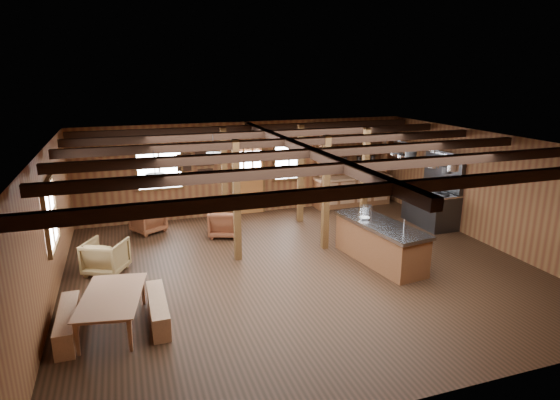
{
  "coord_description": "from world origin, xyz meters",
  "views": [
    {
      "loc": [
        -3.55,
        -8.93,
        4.25
      ],
      "look_at": [
        -0.11,
        1.17,
        1.28
      ],
      "focal_mm": 30.0,
      "sensor_mm": 36.0,
      "label": 1
    }
  ],
  "objects_px": {
    "kitchen_island": "(380,242)",
    "armchair_a": "(148,220)",
    "armchair_c": "(106,257)",
    "commercial_range": "(433,202)",
    "armchair_b": "(224,223)",
    "dining_table": "(115,311)"
  },
  "relations": [
    {
      "from": "kitchen_island",
      "to": "commercial_range",
      "type": "relative_size",
      "value": 1.24
    },
    {
      "from": "armchair_c",
      "to": "dining_table",
      "type": "bearing_deg",
      "value": 121.22
    },
    {
      "from": "armchair_b",
      "to": "armchair_c",
      "type": "relative_size",
      "value": 0.98
    },
    {
      "from": "kitchen_island",
      "to": "armchair_b",
      "type": "height_order",
      "value": "kitchen_island"
    },
    {
      "from": "kitchen_island",
      "to": "armchair_a",
      "type": "relative_size",
      "value": 3.38
    },
    {
      "from": "commercial_range",
      "to": "armchair_c",
      "type": "xyz_separation_m",
      "value": [
        -8.73,
        -0.53,
        -0.3
      ]
    },
    {
      "from": "dining_table",
      "to": "armchair_a",
      "type": "height_order",
      "value": "armchair_a"
    },
    {
      "from": "kitchen_island",
      "to": "dining_table",
      "type": "xyz_separation_m",
      "value": [
        -5.72,
        -1.05,
        -0.18
      ]
    },
    {
      "from": "armchair_a",
      "to": "dining_table",
      "type": "bearing_deg",
      "value": 49.91
    },
    {
      "from": "armchair_b",
      "to": "kitchen_island",
      "type": "bearing_deg",
      "value": 155.29
    },
    {
      "from": "commercial_range",
      "to": "armchair_b",
      "type": "relative_size",
      "value": 2.64
    },
    {
      "from": "armchair_c",
      "to": "kitchen_island",
      "type": "bearing_deg",
      "value": -166.46
    },
    {
      "from": "kitchen_island",
      "to": "dining_table",
      "type": "relative_size",
      "value": 1.51
    },
    {
      "from": "armchair_a",
      "to": "armchair_c",
      "type": "height_order",
      "value": "armchair_c"
    },
    {
      "from": "dining_table",
      "to": "commercial_range",
      "type": "bearing_deg",
      "value": -60.65
    },
    {
      "from": "commercial_range",
      "to": "armchair_a",
      "type": "xyz_separation_m",
      "value": [
        -7.7,
        1.9,
        -0.32
      ]
    },
    {
      "from": "kitchen_island",
      "to": "armchair_b",
      "type": "relative_size",
      "value": 3.26
    },
    {
      "from": "kitchen_island",
      "to": "armchair_c",
      "type": "bearing_deg",
      "value": 159.05
    },
    {
      "from": "commercial_range",
      "to": "armchair_a",
      "type": "height_order",
      "value": "commercial_range"
    },
    {
      "from": "kitchen_island",
      "to": "commercial_range",
      "type": "distance_m",
      "value": 3.42
    },
    {
      "from": "kitchen_island",
      "to": "armchair_a",
      "type": "xyz_separation_m",
      "value": [
        -4.88,
        3.83,
        -0.13
      ]
    },
    {
      "from": "commercial_range",
      "to": "armchair_b",
      "type": "height_order",
      "value": "commercial_range"
    }
  ]
}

